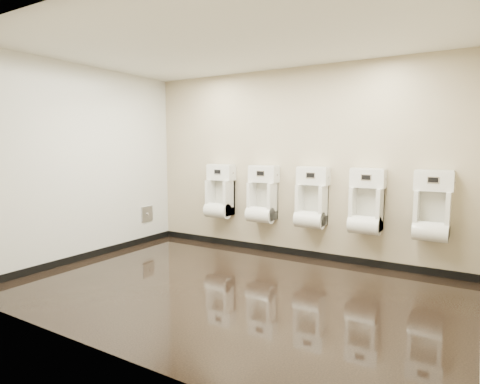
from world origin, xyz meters
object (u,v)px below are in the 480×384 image
object	(u,v)px
urinal_0	(220,195)
urinal_3	(366,206)
urinal_4	(432,211)
urinal_2	(312,202)
urinal_1	(262,198)
access_panel	(147,214)

from	to	relation	value
urinal_0	urinal_3	bearing A→B (deg)	0.00
urinal_3	urinal_4	world-z (taller)	same
urinal_2	urinal_1	bearing A→B (deg)	180.00
access_panel	urinal_0	xyz separation A→B (m)	(1.25, 0.40, 0.36)
access_panel	urinal_0	size ratio (longest dim) A/B	0.29
access_panel	urinal_2	bearing A→B (deg)	7.96
access_panel	urinal_0	world-z (taller)	urinal_0
urinal_4	urinal_0	bearing A→B (deg)	180.00
urinal_0	urinal_2	distance (m)	1.59
urinal_1	urinal_2	distance (m)	0.80
urinal_0	urinal_1	bearing A→B (deg)	0.00
urinal_1	urinal_3	distance (m)	1.57
access_panel	urinal_1	xyz separation A→B (m)	(2.04, 0.40, 0.36)
urinal_0	urinal_1	size ratio (longest dim) A/B	1.00
urinal_2	urinal_3	bearing A→B (deg)	0.00
urinal_2	urinal_4	world-z (taller)	same
urinal_1	urinal_2	size ratio (longest dim) A/B	1.00
urinal_1	urinal_4	xyz separation A→B (m)	(2.37, 0.00, 0.00)
access_panel	urinal_4	distance (m)	4.44
urinal_2	urinal_3	xyz separation A→B (m)	(0.77, 0.00, 0.00)
access_panel	urinal_1	bearing A→B (deg)	11.02
urinal_2	urinal_4	xyz separation A→B (m)	(1.57, 0.00, 0.00)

